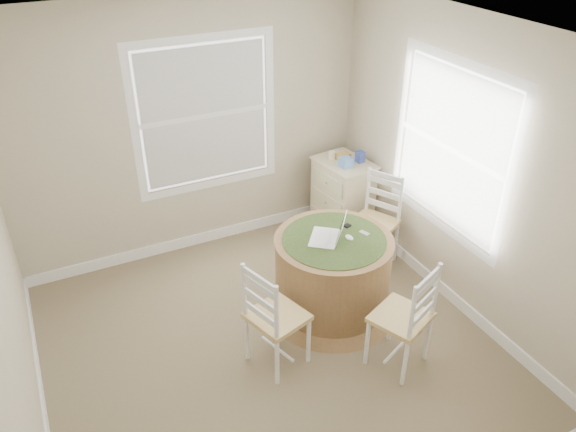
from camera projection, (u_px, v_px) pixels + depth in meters
room at (278, 203)px, 4.29m from camera, size 3.64×3.64×2.64m
round_table at (332, 271)px, 5.03m from camera, size 1.23×1.23×0.75m
chair_left at (277, 316)px, 4.41m from camera, size 0.51×0.52×0.95m
chair_near at (401, 317)px, 4.40m from camera, size 0.54×0.53×0.95m
chair_right at (374, 223)px, 5.60m from camera, size 0.55×0.56×0.95m
laptop at (328, 236)px, 4.84m from camera, size 0.43×0.43×0.23m
mouse at (349, 238)px, 4.86m from camera, size 0.09×0.11×0.03m
phone at (364, 233)px, 4.93m from camera, size 0.07×0.10×0.02m
keys at (347, 226)px, 5.03m from camera, size 0.07×0.07×0.02m
corner_chest at (342, 196)px, 6.18m from camera, size 0.55×0.69×0.84m
tissue_box at (346, 163)px, 5.82m from camera, size 0.13×0.13×0.10m
box_yellow at (343, 156)px, 6.01m from camera, size 0.16×0.12×0.06m
box_blue at (361, 157)px, 5.92m from camera, size 0.09×0.09×0.12m
cup_cream at (331, 155)px, 6.00m from camera, size 0.07×0.07×0.09m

